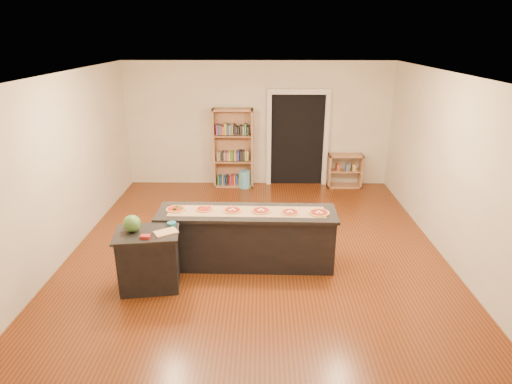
{
  "coord_description": "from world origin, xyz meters",
  "views": [
    {
      "loc": [
        0.09,
        -6.12,
        3.36
      ],
      "look_at": [
        0.0,
        0.2,
        1.0
      ],
      "focal_mm": 30.0,
      "sensor_mm": 36.0,
      "label": 1
    }
  ],
  "objects_px": {
    "low_shelf": "(345,171)",
    "waste_bin": "(245,179)",
    "kitchen_island": "(247,238)",
    "bookshelf": "(233,148)",
    "side_counter": "(149,260)",
    "watermelon": "(132,224)"
  },
  "relations": [
    {
      "from": "low_shelf",
      "to": "waste_bin",
      "type": "bearing_deg",
      "value": -177.48
    },
    {
      "from": "side_counter",
      "to": "watermelon",
      "type": "xyz_separation_m",
      "value": [
        -0.19,
        0.02,
        0.54
      ]
    },
    {
      "from": "side_counter",
      "to": "low_shelf",
      "type": "relative_size",
      "value": 1.11
    },
    {
      "from": "side_counter",
      "to": "watermelon",
      "type": "height_order",
      "value": "watermelon"
    },
    {
      "from": "bookshelf",
      "to": "waste_bin",
      "type": "xyz_separation_m",
      "value": [
        0.26,
        -0.11,
        -0.7
      ]
    },
    {
      "from": "bookshelf",
      "to": "waste_bin",
      "type": "bearing_deg",
      "value": -22.5
    },
    {
      "from": "kitchen_island",
      "to": "waste_bin",
      "type": "xyz_separation_m",
      "value": [
        -0.17,
        3.48,
        -0.24
      ]
    },
    {
      "from": "bookshelf",
      "to": "watermelon",
      "type": "xyz_separation_m",
      "value": [
        -1.09,
        -4.22,
        0.07
      ]
    },
    {
      "from": "kitchen_island",
      "to": "waste_bin",
      "type": "relative_size",
      "value": 6.75
    },
    {
      "from": "waste_bin",
      "to": "watermelon",
      "type": "relative_size",
      "value": 1.67
    },
    {
      "from": "kitchen_island",
      "to": "watermelon",
      "type": "bearing_deg",
      "value": -156.19
    },
    {
      "from": "side_counter",
      "to": "watermelon",
      "type": "bearing_deg",
      "value": 166.86
    },
    {
      "from": "kitchen_island",
      "to": "bookshelf",
      "type": "xyz_separation_m",
      "value": [
        -0.43,
        3.58,
        0.46
      ]
    },
    {
      "from": "bookshelf",
      "to": "low_shelf",
      "type": "distance_m",
      "value": 2.61
    },
    {
      "from": "low_shelf",
      "to": "watermelon",
      "type": "height_order",
      "value": "watermelon"
    },
    {
      "from": "watermelon",
      "to": "waste_bin",
      "type": "bearing_deg",
      "value": 71.94
    },
    {
      "from": "side_counter",
      "to": "waste_bin",
      "type": "height_order",
      "value": "side_counter"
    },
    {
      "from": "side_counter",
      "to": "bookshelf",
      "type": "distance_m",
      "value": 4.36
    },
    {
      "from": "low_shelf",
      "to": "side_counter",
      "type": "bearing_deg",
      "value": -129.24
    },
    {
      "from": "bookshelf",
      "to": "kitchen_island",
      "type": "bearing_deg",
      "value": -83.16
    },
    {
      "from": "kitchen_island",
      "to": "watermelon",
      "type": "distance_m",
      "value": 1.73
    },
    {
      "from": "kitchen_island",
      "to": "bookshelf",
      "type": "bearing_deg",
      "value": 97.77
    }
  ]
}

